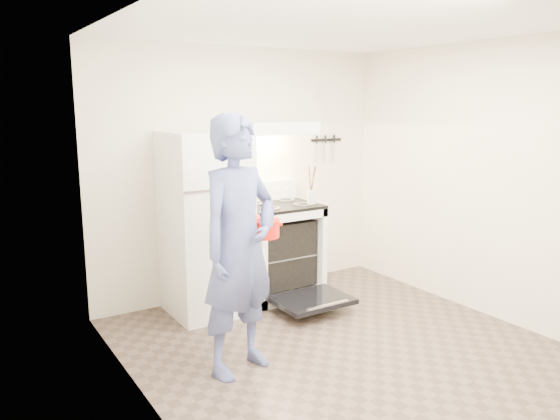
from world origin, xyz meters
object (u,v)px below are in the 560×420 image
object	(u,v)px
refrigerator	(206,224)
tea_kettle	(250,193)
person	(239,246)
dutch_oven	(262,229)
stove_body	(278,251)

from	to	relation	value
refrigerator	tea_kettle	size ratio (longest dim) A/B	6.64
person	dutch_oven	world-z (taller)	person
refrigerator	tea_kettle	xyz separation A→B (m)	(0.52, 0.09, 0.23)
refrigerator	stove_body	bearing A→B (deg)	1.77
tea_kettle	person	size ratio (longest dim) A/B	0.14
tea_kettle	dutch_oven	xyz separation A→B (m)	(-0.49, -1.08, -0.08)
stove_body	tea_kettle	size ratio (longest dim) A/B	3.60
tea_kettle	dutch_oven	size ratio (longest dim) A/B	0.74
stove_body	tea_kettle	xyz separation A→B (m)	(-0.29, 0.06, 0.62)
refrigerator	dutch_oven	world-z (taller)	refrigerator
person	dutch_oven	distance (m)	0.37
refrigerator	stove_body	distance (m)	0.90
refrigerator	person	world-z (taller)	person
refrigerator	person	size ratio (longest dim) A/B	0.90
stove_body	tea_kettle	bearing A→B (deg)	167.55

